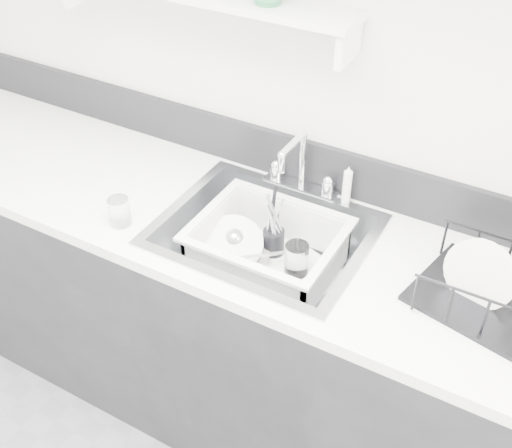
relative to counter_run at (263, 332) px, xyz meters
The scene contains 14 objects.
room_shell 1.47m from the counter_run, 90.00° to the right, with size 3.50×3.00×2.60m.
counter_run is the anchor object (origin of this frame).
backsplash 0.62m from the counter_run, 90.00° to the left, with size 3.20×0.02×0.16m, color black.
sink 0.37m from the counter_run, ahead, with size 0.64×0.52×0.20m, color silver, non-canonical shape.
faucet 0.58m from the counter_run, 90.00° to the left, with size 0.26×0.18×0.23m.
side_sprayer 0.61m from the counter_run, 57.89° to the left, with size 0.03×0.03×0.14m, color white.
wash_tub 0.38m from the counter_run, 51.47° to the left, with size 0.45×0.37×0.18m, color white, non-canonical shape.
plate_stack 0.35m from the counter_run, behind, with size 0.26×0.25×0.10m.
utensil_cup 0.37m from the counter_run, 96.92° to the left, with size 0.07×0.07×0.24m.
ladle 0.35m from the counter_run, 161.97° to the right, with size 0.27×0.10×0.08m, color silver, non-canonical shape.
tumbler_in_tub 0.38m from the counter_run, 18.38° to the left, with size 0.08×0.08×0.11m, color white.
tumbler_counter 0.67m from the counter_run, 155.12° to the right, with size 0.07×0.07×0.09m, color white.
dish_rack 0.87m from the counter_run, ahead, with size 0.40×0.30×0.14m, color black, non-canonical shape.
bowl_small 0.35m from the counter_run, 47.78° to the right, with size 0.11×0.11×0.04m, color white.
Camera 1 is at (0.73, -0.15, 2.16)m, focal length 45.00 mm.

